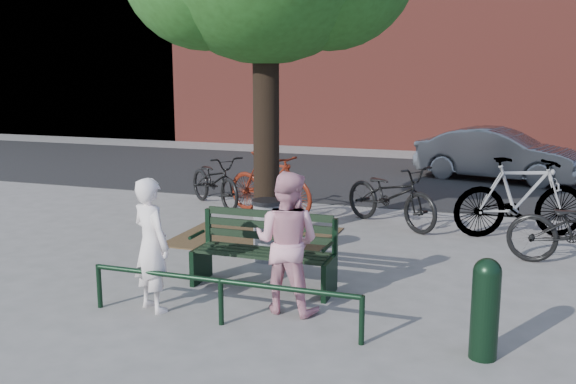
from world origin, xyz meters
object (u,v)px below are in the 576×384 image
at_px(park_bench, 265,249).
at_px(person_right, 287,242).
at_px(bicycle_c, 391,195).
at_px(person_left, 151,245).
at_px(bollard, 485,305).
at_px(parked_car, 498,155).
at_px(litter_bin, 267,230).

bearing_deg(park_bench, person_right, -52.31).
xyz_separation_m(person_right, bicycle_c, (0.38, 4.26, -0.25)).
height_order(person_left, bollard, person_left).
relative_size(park_bench, bicycle_c, 0.85).
bearing_deg(parked_car, person_left, 175.70).
relative_size(person_left, bollard, 1.55).
bearing_deg(bicycle_c, park_bench, -160.04).
height_order(park_bench, bicycle_c, bicycle_c).
bearing_deg(person_right, bicycle_c, -90.67).
distance_m(person_left, person_right, 1.49).
bearing_deg(person_right, bollard, 170.43).
height_order(person_left, person_right, person_right).
distance_m(person_left, bollard, 3.54).
xyz_separation_m(bollard, bicycle_c, (-1.74, 4.79, 0.02)).
bearing_deg(bollard, litter_bin, 143.47).
height_order(bollard, litter_bin, bollard).
bearing_deg(litter_bin, park_bench, -70.12).
bearing_deg(parked_car, bicycle_c, 177.65).
relative_size(park_bench, parked_car, 0.46).
bearing_deg(bollard, person_right, 166.03).
distance_m(litter_bin, bicycle_c, 2.86).
distance_m(bicycle_c, parked_car, 5.58).
height_order(person_right, bicycle_c, person_right).
bearing_deg(litter_bin, person_left, -103.71).
distance_m(park_bench, litter_bin, 1.10).
height_order(litter_bin, bicycle_c, bicycle_c).
bearing_deg(litter_bin, parked_car, 70.06).
distance_m(person_left, bicycle_c, 5.06).
relative_size(litter_bin, parked_car, 0.23).
bearing_deg(person_right, park_bench, -47.90).
bearing_deg(park_bench, bollard, -24.40).
bearing_deg(park_bench, bicycle_c, 76.05).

